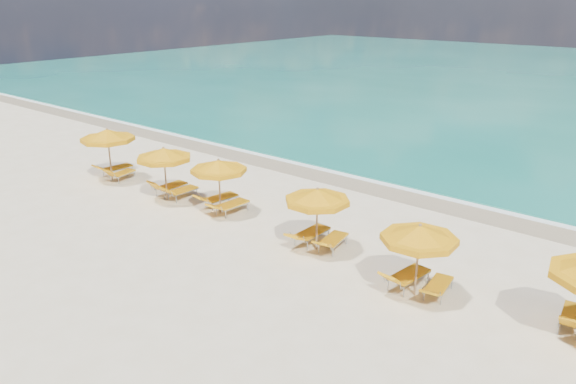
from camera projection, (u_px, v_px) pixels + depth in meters
The scene contains 20 objects.
ground_plane at pixel (262, 233), 20.70m from camera, with size 120.00×120.00×0.00m, color beige.
wet_sand_band at pixel (369, 184), 26.06m from camera, with size 120.00×2.60×0.01m, color tan.
foam_line at pixel (378, 180), 26.64m from camera, with size 120.00×1.20×0.03m, color white.
whitecap_near at pixel (369, 129), 36.64m from camera, with size 14.00×0.36×0.05m, color white.
umbrella_1 at pixel (107, 136), 25.98m from camera, with size 2.84×2.84×2.51m.
umbrella_2 at pixel (164, 155), 23.42m from camera, with size 2.96×2.96×2.34m.
umbrella_3 at pixel (219, 167), 22.02m from camera, with size 2.42×2.42×2.26m.
umbrella_4 at pixel (317, 197), 18.75m from camera, with size 2.91×2.91×2.26m.
umbrella_5 at pixel (419, 234), 15.82m from camera, with size 2.81×2.81×2.25m.
lounger_1_left at pixel (117, 171), 27.28m from camera, with size 0.78×1.92×0.73m.
lounger_1_right at pixel (122, 176), 26.57m from camera, with size 0.83×1.67×0.75m.
lounger_2_left at pixel (170, 189), 24.64m from camera, with size 0.66×1.82×0.88m.
lounger_2_right at pixel (182, 194), 24.17m from camera, with size 0.60×1.75×0.77m.
lounger_3_left at pixel (220, 201), 23.27m from camera, with size 0.87×1.95×0.71m.
lounger_3_right at pixel (231, 208), 22.51m from camera, with size 0.68×1.91×0.68m.
lounger_4_left at pixel (311, 237), 19.81m from camera, with size 0.66×1.97×0.70m.
lounger_4_right at pixel (333, 244), 19.30m from camera, with size 0.91×1.88×0.70m.
lounger_5_left at pixel (407, 280), 16.79m from camera, with size 0.84×1.97×0.84m.
lounger_5_right at pixel (438, 289), 16.35m from camera, with size 0.80×1.77×0.62m.
lounger_6_left at pixel (572, 321), 14.75m from camera, with size 0.80×1.77×0.81m.
Camera 1 is at (12.93, -13.98, 8.31)m, focal length 35.00 mm.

